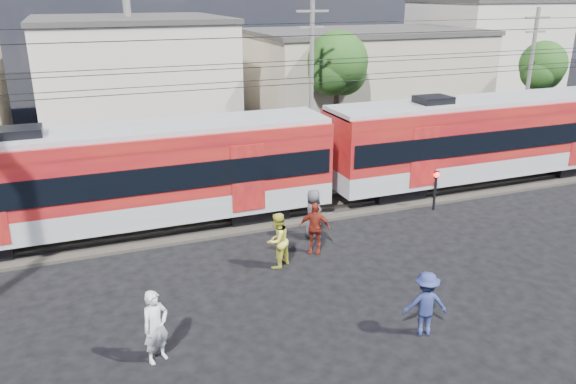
% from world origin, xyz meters
% --- Properties ---
extents(ground, '(120.00, 120.00, 0.00)m').
position_xyz_m(ground, '(0.00, 0.00, 0.00)').
color(ground, black).
rests_on(ground, ground).
extents(track_bed, '(70.00, 3.40, 0.12)m').
position_xyz_m(track_bed, '(0.00, 8.00, 0.06)').
color(track_bed, '#2D2823').
rests_on(track_bed, ground).
extents(rail_near, '(70.00, 0.12, 0.12)m').
position_xyz_m(rail_near, '(0.00, 7.25, 0.18)').
color(rail_near, '#59544C').
rests_on(rail_near, track_bed).
extents(rail_far, '(70.00, 0.12, 0.12)m').
position_xyz_m(rail_far, '(0.00, 8.75, 0.18)').
color(rail_far, '#59544C').
rests_on(rail_far, track_bed).
extents(commuter_train, '(50.30, 3.08, 4.17)m').
position_xyz_m(commuter_train, '(-4.53, 8.00, 2.40)').
color(commuter_train, black).
rests_on(commuter_train, ground).
extents(building_midwest, '(12.24, 12.24, 7.30)m').
position_xyz_m(building_midwest, '(-2.00, 27.00, 3.66)').
color(building_midwest, beige).
rests_on(building_midwest, ground).
extents(building_mideast, '(16.32, 10.20, 6.30)m').
position_xyz_m(building_mideast, '(14.00, 24.00, 3.16)').
color(building_mideast, tan).
rests_on(building_mideast, ground).
extents(building_east, '(10.20, 10.20, 8.30)m').
position_xyz_m(building_east, '(28.00, 28.00, 4.16)').
color(building_east, beige).
rests_on(building_east, ground).
extents(utility_pole_mid, '(1.80, 0.24, 8.50)m').
position_xyz_m(utility_pole_mid, '(6.00, 15.00, 4.53)').
color(utility_pole_mid, slate).
rests_on(utility_pole_mid, ground).
extents(utility_pole_east, '(1.80, 0.24, 8.00)m').
position_xyz_m(utility_pole_east, '(20.00, 14.00, 4.28)').
color(utility_pole_east, slate).
rests_on(utility_pole_east, ground).
extents(tree_near, '(3.82, 3.64, 6.72)m').
position_xyz_m(tree_near, '(9.19, 18.09, 4.66)').
color(tree_near, '#382619').
rests_on(tree_near, ground).
extents(tree_far, '(3.36, 3.12, 5.76)m').
position_xyz_m(tree_far, '(24.19, 17.09, 3.99)').
color(tree_far, '#382619').
rests_on(tree_far, ground).
extents(pedestrian_a, '(0.84, 0.72, 1.96)m').
position_xyz_m(pedestrian_a, '(-4.87, -0.38, 0.98)').
color(pedestrian_a, white).
rests_on(pedestrian_a, ground).
extents(pedestrian_b, '(1.19, 1.11, 1.94)m').
position_xyz_m(pedestrian_b, '(-0.26, 3.36, 0.97)').
color(pedestrian_b, '#DCDA44').
rests_on(pedestrian_b, ground).
extents(pedestrian_c, '(1.35, 1.02, 1.85)m').
position_xyz_m(pedestrian_c, '(2.09, -1.82, 0.92)').
color(pedestrian_c, navy).
rests_on(pedestrian_c, ground).
extents(pedestrian_d, '(1.19, 1.00, 1.91)m').
position_xyz_m(pedestrian_d, '(1.35, 3.92, 0.95)').
color(pedestrian_d, maroon).
rests_on(pedestrian_d, ground).
extents(pedestrian_e, '(0.69, 0.98, 1.91)m').
position_xyz_m(pedestrian_e, '(1.83, 5.14, 0.95)').
color(pedestrian_e, '#48494D').
rests_on(pedestrian_e, ground).
extents(crossing_signal, '(0.25, 0.25, 1.75)m').
position_xyz_m(crossing_signal, '(7.81, 5.87, 1.21)').
color(crossing_signal, black).
rests_on(crossing_signal, ground).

